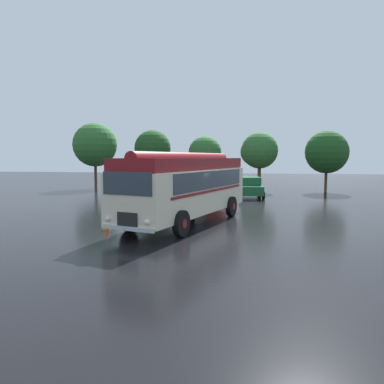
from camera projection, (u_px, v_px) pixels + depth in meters
ground_plane at (186, 222)px, 18.77m from camera, size 120.00×120.00×0.00m
vintage_bus at (187, 185)px, 18.48m from camera, size 5.15×10.37×3.49m
car_near_left at (218, 187)px, 30.95m from camera, size 2.13×4.28×1.66m
car_mid_left at (251, 187)px, 30.41m from camera, size 2.27×4.35×1.66m
tree_far_left at (95, 145)px, 38.92m from camera, size 4.54×4.54×6.84m
tree_left_of_centre at (152, 148)px, 38.78m from camera, size 3.76×3.76×6.09m
tree_centre at (204, 152)px, 37.94m from camera, size 3.37×3.37×5.40m
tree_right_of_centre at (258, 151)px, 35.89m from camera, size 3.58×3.48×5.66m
tree_far_right at (327, 151)px, 34.75m from camera, size 3.97×3.97×5.73m
traffic_cone at (106, 224)px, 16.73m from camera, size 0.36×0.36×0.55m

